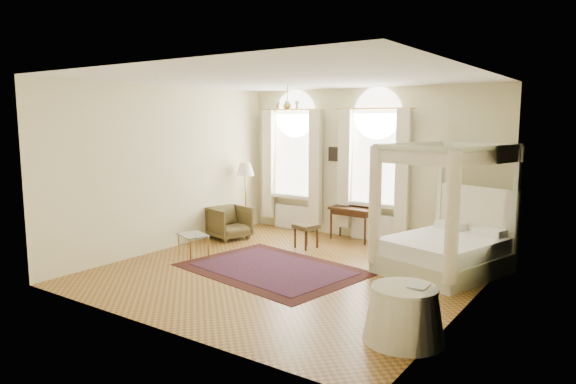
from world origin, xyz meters
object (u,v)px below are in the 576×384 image
writing_desk (352,212)px  stool (306,228)px  coffee_table (193,236)px  side_table (404,314)px  floor_lamp (245,173)px  armchair (229,223)px  canopy_bed (443,244)px  nightstand (490,245)px

writing_desk → stool: size_ratio=1.89×
coffee_table → side_table: 4.97m
floor_lamp → side_table: 6.58m
stool → side_table: size_ratio=0.54×
armchair → coffee_table: size_ratio=1.04×
canopy_bed → floor_lamp: bearing=172.6°
floor_lamp → side_table: floor_lamp is taller
stool → armchair: armchair is taller
canopy_bed → floor_lamp: size_ratio=1.47×
nightstand → floor_lamp: floor_lamp is taller
floor_lamp → side_table: (5.38, -3.63, -1.07)m
stool → armchair: 1.87m
nightstand → side_table: 4.21m
canopy_bed → coffee_table: size_ratio=3.16×
nightstand → writing_desk: bearing=178.8°
side_table → armchair: bearing=151.4°
armchair → side_table: 5.95m
canopy_bed → nightstand: bearing=67.5°
nightstand → armchair: (-5.22, -1.36, 0.05)m
writing_desk → canopy_bed: bearing=-27.8°
canopy_bed → nightstand: (0.50, 1.21, -0.20)m
canopy_bed → floor_lamp: canopy_bed is taller
writing_desk → armchair: writing_desk is taller
writing_desk → floor_lamp: size_ratio=0.61×
nightstand → stool: size_ratio=1.17×
stool → armchair: bearing=-172.1°
writing_desk → floor_lamp: bearing=-165.5°
canopy_bed → nightstand: 1.33m
coffee_table → side_table: size_ratio=0.78×
armchair → canopy_bed: bearing=-72.7°
writing_desk → armchair: size_ratio=1.25×
floor_lamp → armchair: bearing=-77.9°
canopy_bed → armchair: size_ratio=3.04×
writing_desk → floor_lamp: (-2.48, -0.64, 0.78)m
nightstand → armchair: 5.39m
canopy_bed → armchair: bearing=-178.2°
armchair → coffee_table: (0.42, -1.55, 0.03)m
armchair → coffee_table: armchair is taller
stool → nightstand: bearing=18.1°
stool → floor_lamp: size_ratio=0.32×
nightstand → canopy_bed: bearing=-112.5°
nightstand → coffee_table: bearing=-148.8°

